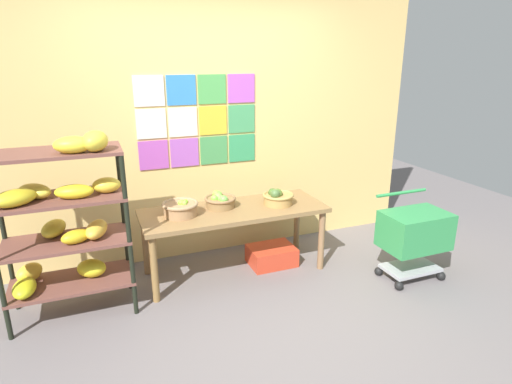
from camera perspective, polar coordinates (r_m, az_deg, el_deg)
The scene contains 9 objects.
ground at distance 3.34m, azimuth 1.83°, elevation -18.25°, with size 9.05×9.05×0.00m, color slate.
back_wall_with_art at distance 4.20m, azimuth -6.58°, elevation 10.33°, with size 4.50×0.07×2.85m.
banana_shelf_unit at distance 3.50m, azimuth -24.29°, elevation -3.24°, with size 0.92×0.55×1.46m.
display_table at distance 3.92m, azimuth -2.95°, elevation -3.26°, with size 1.68×0.63×0.63m.
fruit_basket_back_right at distance 3.99m, azimuth 2.90°, elevation -0.71°, with size 0.29×0.29×0.16m.
fruit_basket_centre at distance 3.77m, azimuth -10.08°, elevation -2.14°, with size 0.32×0.32×0.14m.
fruit_basket_right at distance 3.93m, azimuth -4.83°, elevation -1.15°, with size 0.29×0.29×0.14m.
produce_crate_under_table at distance 4.24m, azimuth 2.09°, elevation -8.46°, with size 0.44×0.34×0.18m, color red.
shopping_cart at distance 4.09m, azimuth 20.40°, elevation -5.19°, with size 0.57×0.43×0.77m.
Camera 1 is at (-1.09, -2.47, 1.96)m, focal length 29.94 mm.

